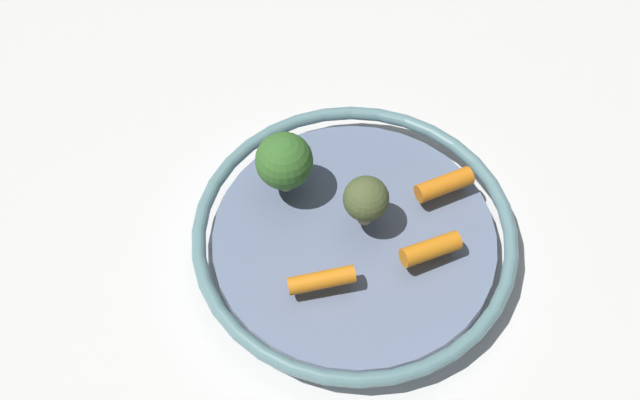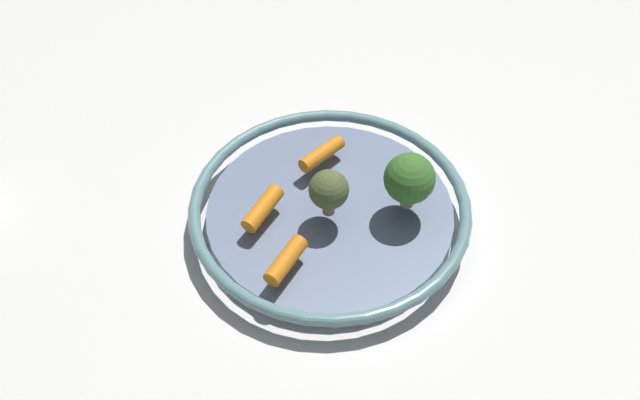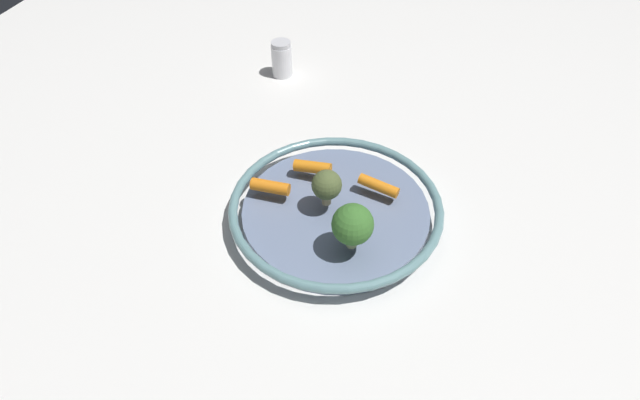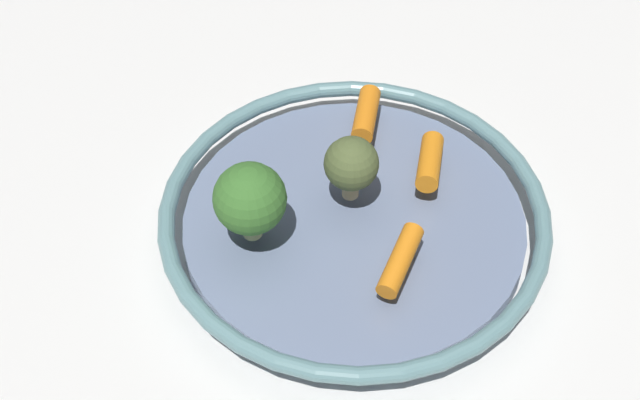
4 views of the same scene
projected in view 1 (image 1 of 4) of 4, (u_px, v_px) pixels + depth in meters
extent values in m
plane|color=silver|center=(354.00, 249.00, 0.78)|extent=(1.85, 1.85, 0.00)
cylinder|color=slate|center=(354.00, 242.00, 0.77)|extent=(0.27, 0.27, 0.02)
torus|color=slate|center=(355.00, 232.00, 0.76)|extent=(0.30, 0.30, 0.01)
cylinder|color=orange|center=(322.00, 280.00, 0.71)|extent=(0.03, 0.06, 0.02)
cylinder|color=orange|center=(444.00, 185.00, 0.77)|extent=(0.02, 0.06, 0.02)
cylinder|color=orange|center=(431.00, 249.00, 0.73)|extent=(0.02, 0.06, 0.02)
cylinder|color=#9CA466|center=(285.00, 181.00, 0.77)|extent=(0.01, 0.01, 0.02)
sphere|color=#3A702C|center=(284.00, 161.00, 0.75)|extent=(0.05, 0.05, 0.05)
cylinder|color=tan|center=(365.00, 215.00, 0.75)|extent=(0.01, 0.01, 0.02)
sphere|color=#4F5D32|center=(366.00, 199.00, 0.73)|extent=(0.04, 0.04, 0.04)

